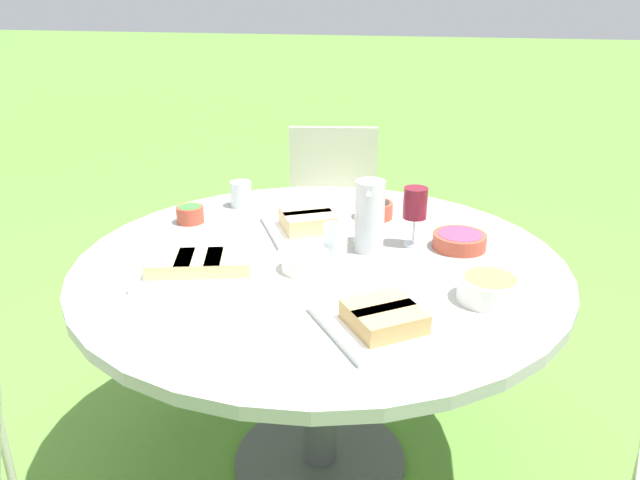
# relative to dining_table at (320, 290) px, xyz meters

# --- Properties ---
(ground_plane) EXTENTS (40.00, 40.00, 0.00)m
(ground_plane) POSITION_rel_dining_table_xyz_m (0.00, 0.00, -0.66)
(ground_plane) COLOR #5B8C38
(dining_table) EXTENTS (1.46, 1.46, 0.77)m
(dining_table) POSITION_rel_dining_table_xyz_m (0.00, 0.00, 0.00)
(dining_table) COLOR #4C4C51
(dining_table) RESTS_ON ground_plane
(chair_near_left) EXTENTS (0.49, 0.50, 0.89)m
(chair_near_left) POSITION_rel_dining_table_xyz_m (-1.20, -0.21, -0.14)
(chair_near_left) COLOR beige
(chair_near_left) RESTS_ON ground_plane
(water_pitcher) EXTENTS (0.10, 0.09, 0.22)m
(water_pitcher) POSITION_rel_dining_table_xyz_m (-0.10, 0.13, 0.22)
(water_pitcher) COLOR silver
(water_pitcher) RESTS_ON dining_table
(wine_glass) EXTENTS (0.07, 0.07, 0.19)m
(wine_glass) POSITION_rel_dining_table_xyz_m (-0.17, 0.26, 0.24)
(wine_glass) COLOR silver
(wine_glass) RESTS_ON dining_table
(platter_bread_main) EXTENTS (0.30, 0.40, 0.06)m
(platter_bread_main) POSITION_rel_dining_table_xyz_m (0.19, -0.30, 0.13)
(platter_bread_main) COLOR white
(platter_bread_main) RESTS_ON dining_table
(platter_charcuterie) EXTENTS (0.37, 0.36, 0.07)m
(platter_charcuterie) POSITION_rel_dining_table_xyz_m (0.38, 0.23, 0.13)
(platter_charcuterie) COLOR white
(platter_charcuterie) RESTS_ON dining_table
(platter_sandwich_side) EXTENTS (0.37, 0.35, 0.08)m
(platter_sandwich_side) POSITION_rel_dining_table_xyz_m (-0.20, -0.09, 0.14)
(platter_sandwich_side) COLOR white
(platter_sandwich_side) RESTS_ON dining_table
(bowl_fries) EXTENTS (0.16, 0.16, 0.06)m
(bowl_fries) POSITION_rel_dining_table_xyz_m (0.16, 0.49, 0.14)
(bowl_fries) COLOR white
(bowl_fries) RESTS_ON dining_table
(bowl_salad) EXTENTS (0.09, 0.09, 0.06)m
(bowl_salad) POSITION_rel_dining_table_xyz_m (-0.21, -0.51, 0.14)
(bowl_salad) COLOR #B74733
(bowl_salad) RESTS_ON dining_table
(bowl_olives) EXTENTS (0.13, 0.13, 0.06)m
(bowl_olives) POSITION_rel_dining_table_xyz_m (-0.39, 0.11, 0.14)
(bowl_olives) COLOR #B74733
(bowl_olives) RESTS_ON dining_table
(bowl_dip_red) EXTENTS (0.17, 0.17, 0.05)m
(bowl_dip_red) POSITION_rel_dining_table_xyz_m (-0.17, 0.41, 0.13)
(bowl_dip_red) COLOR #B74733
(bowl_dip_red) RESTS_ON dining_table
(bowl_dip_cream) EXTENTS (0.14, 0.14, 0.05)m
(bowl_dip_cream) POSITION_rel_dining_table_xyz_m (0.09, -0.02, 0.13)
(bowl_dip_cream) COLOR white
(bowl_dip_cream) RESTS_ON dining_table
(cup_water_near) EXTENTS (0.07, 0.07, 0.11)m
(cup_water_near) POSITION_rel_dining_table_xyz_m (-0.01, 0.04, 0.16)
(cup_water_near) COLOR silver
(cup_water_near) RESTS_ON dining_table
(cup_water_far) EXTENTS (0.08, 0.08, 0.09)m
(cup_water_far) POSITION_rel_dining_table_xyz_m (-0.41, -0.39, 0.15)
(cup_water_far) COLOR silver
(cup_water_far) RESTS_ON dining_table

